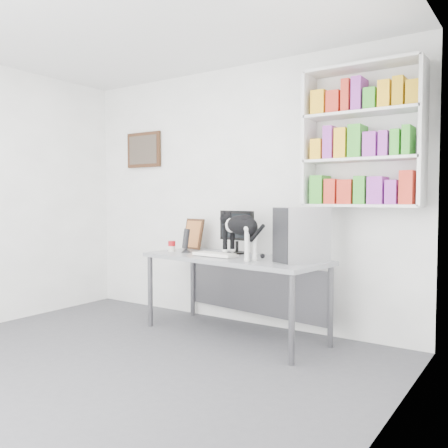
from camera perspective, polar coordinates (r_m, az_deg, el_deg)
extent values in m
cube|color=#4F4F54|center=(3.77, -16.00, -17.29)|extent=(4.00, 4.00, 0.01)
cube|color=silver|center=(3.80, -16.64, 24.31)|extent=(4.00, 4.00, 0.01)
cube|color=white|center=(5.06, 1.42, 3.51)|extent=(4.00, 0.01, 2.70)
cube|color=white|center=(2.38, 16.32, 3.96)|extent=(0.01, 4.00, 2.70)
cube|color=silver|center=(4.35, 16.28, 10.07)|extent=(1.03, 0.28, 1.24)
cube|color=#4B2818|center=(5.87, -9.63, 8.77)|extent=(0.52, 0.04, 0.42)
cube|color=gray|center=(4.56, 1.14, -8.68)|extent=(1.91, 0.95, 0.76)
cube|color=black|center=(4.73, 1.57, -0.93)|extent=(0.43, 0.24, 0.44)
cube|color=white|center=(4.50, -1.05, -3.71)|extent=(0.45, 0.20, 0.03)
cube|color=#A6A6AA|center=(4.14, 9.39, -1.25)|extent=(0.39, 0.52, 0.48)
cylinder|color=black|center=(4.83, -4.60, -1.95)|extent=(0.15, 0.15, 0.25)
cube|color=#4B2818|center=(5.16, -3.70, -1.14)|extent=(0.29, 0.17, 0.34)
cylinder|color=#A70E14|center=(4.94, -6.30, -2.68)|extent=(0.09, 0.09, 0.11)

